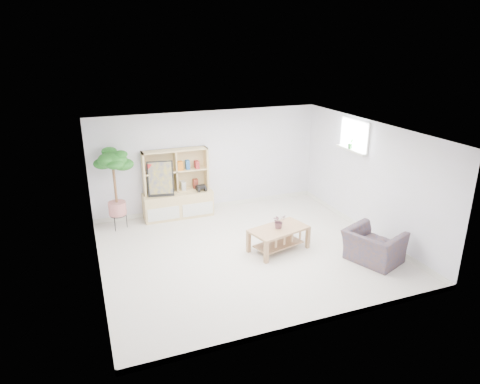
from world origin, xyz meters
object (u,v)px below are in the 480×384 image
object	(u,v)px
coffee_table	(278,239)
armchair	(374,244)
storage_unit	(177,184)
floor_tree	(115,190)

from	to	relation	value
coffee_table	armchair	bearing A→B (deg)	-50.88
storage_unit	floor_tree	world-z (taller)	floor_tree
storage_unit	floor_tree	size ratio (longest dim) A/B	0.89
coffee_table	floor_tree	world-z (taller)	floor_tree
floor_tree	armchair	distance (m)	5.40
storage_unit	coffee_table	size ratio (longest dim) A/B	1.40
storage_unit	coffee_table	xyz separation A→B (m)	(1.45, -2.38, -0.57)
storage_unit	armchair	bearing A→B (deg)	-49.83
floor_tree	storage_unit	bearing A→B (deg)	7.80
armchair	storage_unit	bearing A→B (deg)	18.29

